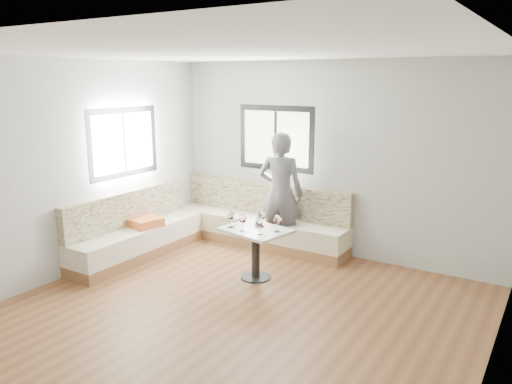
% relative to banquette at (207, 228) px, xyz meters
% --- Properties ---
extents(room, '(5.01, 5.01, 2.81)m').
position_rel_banquette_xyz_m(room, '(1.51, -1.55, 1.08)').
color(room, brown).
rests_on(room, ground).
extents(banquette, '(2.90, 2.80, 0.95)m').
position_rel_banquette_xyz_m(banquette, '(0.00, 0.00, 0.00)').
color(banquette, brown).
rests_on(banquette, ground).
extents(table, '(0.92, 0.77, 0.67)m').
position_rel_banquette_xyz_m(table, '(1.22, -0.56, 0.17)').
color(table, black).
rests_on(table, ground).
extents(person, '(0.74, 0.58, 1.81)m').
position_rel_banquette_xyz_m(person, '(0.99, 0.49, 0.57)').
color(person, '#58565D').
rests_on(person, ground).
extents(olive_ramekin, '(0.11, 0.11, 0.04)m').
position_rel_banquette_xyz_m(olive_ramekin, '(1.18, -0.43, 0.36)').
color(olive_ramekin, white).
rests_on(olive_ramekin, table).
extents(wine_glass_a, '(0.10, 0.10, 0.22)m').
position_rel_banquette_xyz_m(wine_glass_a, '(0.92, -0.67, 0.49)').
color(wine_glass_a, white).
rests_on(wine_glass_a, table).
extents(wine_glass_b, '(0.10, 0.10, 0.22)m').
position_rel_banquette_xyz_m(wine_glass_b, '(1.13, -0.72, 0.49)').
color(wine_glass_b, white).
rests_on(wine_glass_b, table).
extents(wine_glass_c, '(0.10, 0.10, 0.22)m').
position_rel_banquette_xyz_m(wine_glass_c, '(1.38, -0.73, 0.49)').
color(wine_glass_c, white).
rests_on(wine_glass_c, table).
extents(wine_glass_d, '(0.10, 0.10, 0.22)m').
position_rel_banquette_xyz_m(wine_glass_d, '(1.24, -0.44, 0.49)').
color(wine_glass_d, white).
rests_on(wine_glass_d, table).
extents(wine_glass_e, '(0.10, 0.10, 0.22)m').
position_rel_banquette_xyz_m(wine_glass_e, '(1.52, -0.52, 0.49)').
color(wine_glass_e, white).
rests_on(wine_glass_e, table).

